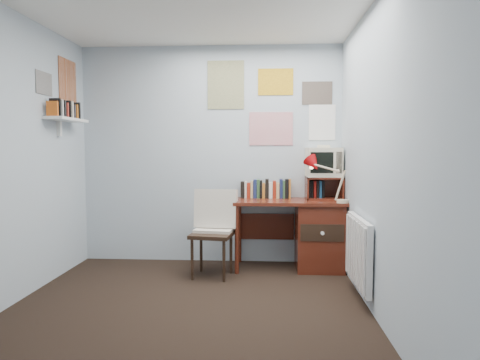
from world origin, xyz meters
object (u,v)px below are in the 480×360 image
Objects in this scene: tv_riser at (324,188)px; radiator at (359,252)px; crt_tv at (323,161)px; desk_lamp at (343,182)px; desk at (314,232)px; wall_shelf at (67,120)px; desk_chair at (212,235)px.

radiator is at bearing -80.72° from tv_riser.
crt_tv reaches higher than radiator.
radiator is (0.18, -1.06, -0.77)m from crt_tv.
desk is at bearing 130.53° from desk_lamp.
crt_tv is (-0.01, 0.02, 0.30)m from tv_riser.
desk_lamp is at bearing 91.60° from radiator.
tv_riser is 0.65× the size of wall_shelf.
tv_riser is (0.12, 0.11, 0.48)m from desk.
wall_shelf is at bearing 172.18° from desk_lamp.
desk_chair reaches higher than desk.
desk_lamp is at bearing -67.30° from crt_tv.
desk is 2.87m from wall_shelf.
desk_chair is 1.41× the size of wall_shelf.
tv_riser is at bearing 42.96° from desk.
desk_chair is 1.36m from tv_riser.
desk is 2.73× the size of desk_lamp.
tv_riser is (1.20, 0.47, 0.45)m from desk_chair.
desk_chair is at bearing 174.92° from desk_lamp.
desk is at bearing 107.24° from radiator.
desk is 1.94× the size of wall_shelf.
desk is 0.67m from desk_lamp.
desk_chair is 1.98× the size of desk_lamp.
desk_chair is 1.09× the size of radiator.
tv_riser is 1.15m from radiator.
crt_tv reaches higher than desk_lamp.
tv_riser reaches higher than radiator.
radiator is at bearing -99.60° from desk_lamp.
desk_lamp is 0.43m from crt_tv.
wall_shelf reaches higher than desk_lamp.
tv_riser is at bearing 103.76° from desk_lamp.
desk_lamp reaches higher than desk.
desk_chair is 1.49m from crt_tv.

